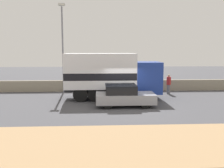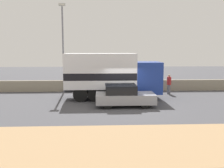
% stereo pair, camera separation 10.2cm
% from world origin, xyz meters
% --- Properties ---
extents(ground_plane, '(80.00, 80.00, 0.00)m').
position_xyz_m(ground_plane, '(0.00, 0.00, 0.00)').
color(ground_plane, '#47474C').
extents(dirt_shoulder_foreground, '(60.00, 4.67, 0.04)m').
position_xyz_m(dirt_shoulder_foreground, '(0.00, -6.73, 0.02)').
color(dirt_shoulder_foreground, tan).
rests_on(dirt_shoulder_foreground, ground_plane).
extents(stone_wall_backdrop, '(60.00, 0.35, 1.00)m').
position_xyz_m(stone_wall_backdrop, '(0.00, 6.32, 0.50)').
color(stone_wall_backdrop, gray).
rests_on(stone_wall_backdrop, ground_plane).
extents(street_lamp, '(0.56, 0.28, 7.72)m').
position_xyz_m(street_lamp, '(-4.85, 5.95, 4.42)').
color(street_lamp, slate).
rests_on(street_lamp, ground_plane).
extents(box_truck, '(7.23, 2.39, 3.49)m').
position_xyz_m(box_truck, '(-0.84, 2.57, 1.94)').
color(box_truck, navy).
rests_on(box_truck, ground_plane).
extents(car_hatchback, '(3.92, 1.89, 1.46)m').
position_xyz_m(car_hatchback, '(-0.03, 0.03, 0.72)').
color(car_hatchback, '#9E9EA3').
rests_on(car_hatchback, ground_plane).
extents(pedestrian, '(0.37, 0.37, 1.68)m').
position_xyz_m(pedestrian, '(4.28, 4.51, 0.87)').
color(pedestrian, slate).
rests_on(pedestrian, ground_plane).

